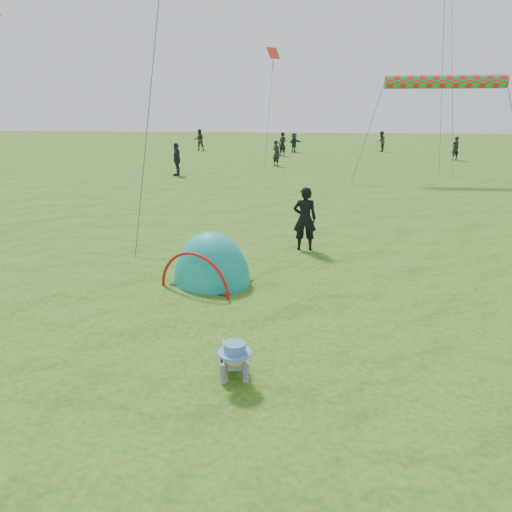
# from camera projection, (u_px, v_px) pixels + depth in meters

# --- Properties ---
(ground) EXTENTS (140.00, 140.00, 0.00)m
(ground) POSITION_uv_depth(u_px,v_px,m) (247.00, 356.00, 7.46)
(ground) COLOR #1A5610
(crawling_toddler) EXTENTS (0.76, 0.94, 0.63)m
(crawling_toddler) POSITION_uv_depth(u_px,v_px,m) (234.00, 356.00, 6.81)
(crawling_toddler) COLOR black
(crawling_toddler) RESTS_ON ground
(popup_tent) EXTENTS (2.12, 1.96, 2.21)m
(popup_tent) POSITION_uv_depth(u_px,v_px,m) (212.00, 283.00, 10.58)
(popup_tent) COLOR #0A8066
(popup_tent) RESTS_ON ground
(standing_adult) EXTENTS (0.63, 0.44, 1.65)m
(standing_adult) POSITION_uv_depth(u_px,v_px,m) (305.00, 219.00, 12.83)
(standing_adult) COLOR black
(standing_adult) RESTS_ON ground
(crowd_person_0) EXTENTS (0.78, 0.70, 1.79)m
(crowd_person_0) POSITION_uv_depth(u_px,v_px,m) (282.00, 144.00, 37.93)
(crowd_person_0) COLOR black
(crowd_person_0) RESTS_ON ground
(crowd_person_1) EXTENTS (1.07, 0.96, 1.80)m
(crowd_person_1) POSITION_uv_depth(u_px,v_px,m) (199.00, 140.00, 43.14)
(crowd_person_1) COLOR #3A2F2A
(crowd_person_1) RESTS_ON ground
(crowd_person_6) EXTENTS (0.70, 0.68, 1.61)m
(crowd_person_6) POSITION_uv_depth(u_px,v_px,m) (276.00, 153.00, 31.43)
(crowd_person_6) COLOR black
(crowd_person_6) RESTS_ON ground
(crowd_person_7) EXTENTS (0.81, 0.94, 1.69)m
(crowd_person_7) POSITION_uv_depth(u_px,v_px,m) (381.00, 141.00, 41.88)
(crowd_person_7) COLOR #3D322B
(crowd_person_7) RESTS_ON ground
(crowd_person_8) EXTENTS (0.43, 1.03, 1.76)m
(crowd_person_8) POSITION_uv_depth(u_px,v_px,m) (177.00, 159.00, 26.99)
(crowd_person_8) COLOR #242D3D
(crowd_person_8) RESTS_ON ground
(crowd_person_11) EXTENTS (1.18, 1.49, 1.58)m
(crowd_person_11) POSITION_uv_depth(u_px,v_px,m) (294.00, 143.00, 41.25)
(crowd_person_11) COLOR #253747
(crowd_person_11) RESTS_ON ground
(crowd_person_12) EXTENTS (0.71, 0.63, 1.64)m
(crowd_person_12) POSITION_uv_depth(u_px,v_px,m) (455.00, 148.00, 34.97)
(crowd_person_12) COLOR black
(crowd_person_12) RESTS_ON ground
(rainbow_tube_kite) EXTENTS (5.73, 0.64, 0.64)m
(rainbow_tube_kite) POSITION_uv_depth(u_px,v_px,m) (445.00, 82.00, 24.23)
(rainbow_tube_kite) COLOR red
(diamond_kite_7) EXTENTS (0.93, 0.93, 0.76)m
(diamond_kite_7) POSITION_uv_depth(u_px,v_px,m) (273.00, 53.00, 33.40)
(diamond_kite_7) COLOR #E7411E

